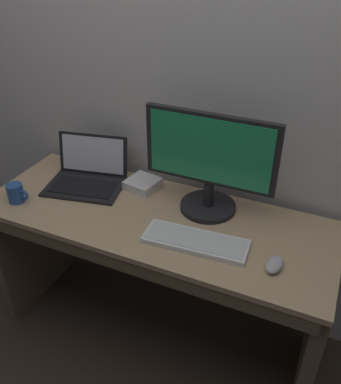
% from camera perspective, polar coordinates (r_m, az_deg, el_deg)
% --- Properties ---
extents(ground_plane, '(14.00, 14.00, 0.00)m').
position_cam_1_polar(ground_plane, '(2.32, -1.84, -18.38)').
color(ground_plane, '#382D23').
extents(back_wall, '(5.17, 0.04, 3.13)m').
position_cam_1_polar(back_wall, '(1.79, 2.48, 24.90)').
color(back_wall, silver).
rests_on(back_wall, ground).
extents(desk, '(1.55, 0.58, 0.75)m').
position_cam_1_polar(desk, '(1.96, -2.22, -9.39)').
color(desk, tan).
rests_on(desk, ground).
extents(laptop_black, '(0.40, 0.35, 0.21)m').
position_cam_1_polar(laptop_black, '(2.04, -11.35, 2.31)').
color(laptop_black, black).
rests_on(laptop_black, desk).
extents(external_monitor, '(0.56, 0.25, 0.45)m').
position_cam_1_polar(external_monitor, '(1.72, 5.40, 3.94)').
color(external_monitor, black).
rests_on(external_monitor, desk).
extents(wired_keyboard, '(0.43, 0.17, 0.02)m').
position_cam_1_polar(wired_keyboard, '(1.65, 3.46, -6.76)').
color(wired_keyboard, white).
rests_on(wired_keyboard, desk).
extents(computer_mouse, '(0.07, 0.11, 0.03)m').
position_cam_1_polar(computer_mouse, '(1.58, 14.10, -9.68)').
color(computer_mouse, '#B7B7BC').
rests_on(computer_mouse, desk).
extents(external_drive_box, '(0.16, 0.16, 0.04)m').
position_cam_1_polar(external_drive_box, '(1.98, -3.86, 1.13)').
color(external_drive_box, silver).
rests_on(external_drive_box, desk).
extents(coffee_mug, '(0.11, 0.07, 0.09)m').
position_cam_1_polar(coffee_mug, '(1.99, -20.50, -0.14)').
color(coffee_mug, '#28519E').
rests_on(coffee_mug, desk).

